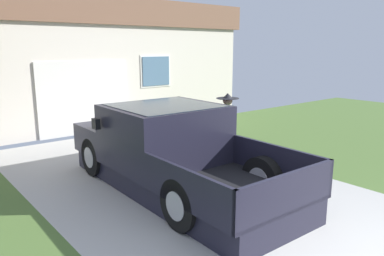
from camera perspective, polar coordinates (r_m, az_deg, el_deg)
The scene contains 4 objects.
pickup_truck at distance 7.31m, azimuth -3.88°, elevation -3.39°, with size 2.22×5.17×1.58m.
person_with_hat at distance 8.15m, azimuth 5.38°, elevation 0.36°, with size 0.50×0.49×1.71m.
handbag at distance 8.08m, azimuth 5.76°, elevation -5.95°, with size 0.39×0.17×0.48m.
house_with_garage at distance 15.09m, azimuth -17.09°, elevation 9.72°, with size 11.36×6.04×4.24m.
Camera 1 is at (-4.28, -1.59, 2.66)m, focal length 34.96 mm.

